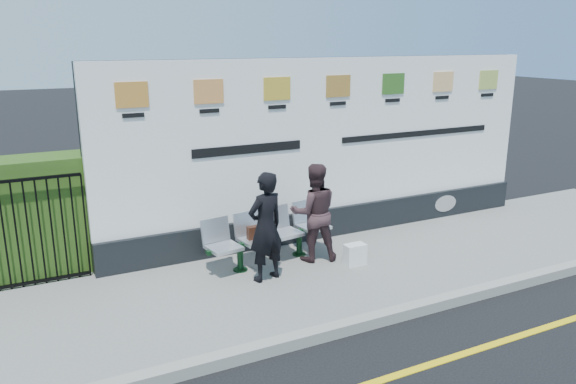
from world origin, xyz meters
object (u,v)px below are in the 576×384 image
object	(u,v)px
woman_right	(314,212)
billboard	(334,161)
woman_left	(266,227)
bench	(271,249)

from	to	relation	value
woman_right	billboard	bearing A→B (deg)	-118.39
billboard	woman_left	xyz separation A→B (m)	(-1.84, -1.25, -0.52)
bench	woman_right	bearing A→B (deg)	-24.52
bench	woman_left	world-z (taller)	woman_left
bench	billboard	bearing A→B (deg)	16.42
bench	woman_right	distance (m)	0.86
billboard	woman_left	distance (m)	2.28
woman_left	billboard	bearing A→B (deg)	-160.01
billboard	woman_left	bearing A→B (deg)	-145.95
bench	woman_left	size ratio (longest dim) A/B	1.31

